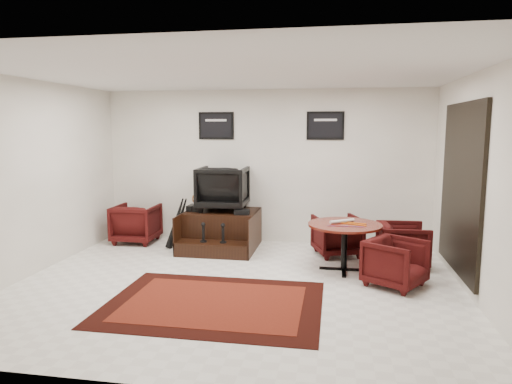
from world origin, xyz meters
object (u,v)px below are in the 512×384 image
armchair_side (136,221)px  table_chair_corner (396,260)px  shine_chair (223,186)px  table_chair_back (337,233)px  table_chair_window (403,243)px  meeting_table (345,230)px  shine_podium (222,231)px

armchair_side → table_chair_corner: bearing=158.4°
shine_chair → table_chair_corner: bearing=146.9°
table_chair_back → table_chair_window: same height
table_chair_back → shine_chair: bearing=-27.5°
shine_chair → table_chair_corner: size_ratio=1.23×
armchair_side → table_chair_back: 3.68m
armchair_side → meeting_table: (3.77, -1.08, 0.23)m
shine_chair → table_chair_back: shine_chair is taller
table_chair_corner → table_chair_back: bearing=61.8°
meeting_table → table_chair_window: size_ratio=1.48×
shine_podium → shine_chair: shine_chair is taller
shine_chair → table_chair_back: (2.02, -0.28, -0.72)m
shine_chair → table_chair_back: size_ratio=1.19×
meeting_table → table_chair_corner: 0.92m
shine_podium → table_chair_back: table_chair_back is taller
shine_chair → table_chair_corner: shine_chair is taller
shine_podium → table_chair_corner: bearing=-29.1°
meeting_table → table_chair_back: 0.88m
armchair_side → table_chair_back: (3.67, -0.24, -0.02)m
shine_podium → meeting_table: bearing=-24.7°
shine_podium → table_chair_window: size_ratio=1.78×
shine_chair → meeting_table: (2.12, -1.11, -0.46)m
meeting_table → armchair_side: bearing=164.1°
armchair_side → table_chair_window: bearing=170.4°
armchair_side → table_chair_window: 4.72m
armchair_side → table_chair_window: size_ratio=1.07×
table_chair_back → meeting_table: bearing=77.4°
shine_chair → armchair_side: 1.79m
shine_podium → armchair_side: 1.66m
shine_podium → table_chair_corner: (2.79, -1.55, 0.05)m
shine_podium → meeting_table: size_ratio=1.20×
table_chair_corner → shine_podium: bearing=94.1°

